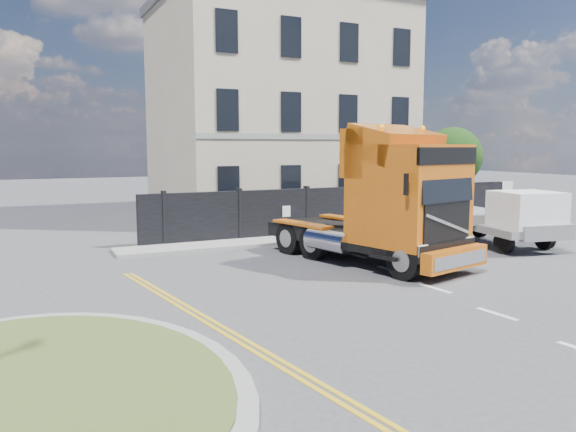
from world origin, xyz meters
TOP-DOWN VIEW (x-y plane):
  - ground at (0.00, 0.00)m, footprint 120.00×120.00m
  - traffic_island at (-7.00, -3.00)m, footprint 6.80×6.80m
  - hoarding_fence at (6.55, 9.00)m, footprint 18.80×0.25m
  - georgian_building at (6.00, 16.50)m, footprint 12.30×10.30m
  - tree at (14.38, 12.10)m, footprint 3.20×3.20m
  - pavement_far at (6.00, 8.10)m, footprint 20.00×1.60m
  - truck at (3.57, 2.51)m, footprint 4.28×7.55m
  - flatbed_pickup at (9.38, 3.03)m, footprint 2.95×5.48m

SIDE VIEW (x-z plane):
  - ground at x=0.00m, z-range 0.00..0.00m
  - pavement_far at x=6.00m, z-range 0.00..0.12m
  - traffic_island at x=-7.00m, z-range 0.00..0.16m
  - hoarding_fence at x=6.55m, z-range 0.00..2.00m
  - flatbed_pickup at x=9.38m, z-range 0.08..2.23m
  - truck at x=3.57m, z-range -0.22..4.05m
  - tree at x=14.38m, z-range 0.65..5.45m
  - georgian_building at x=6.00m, z-range -0.63..12.17m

